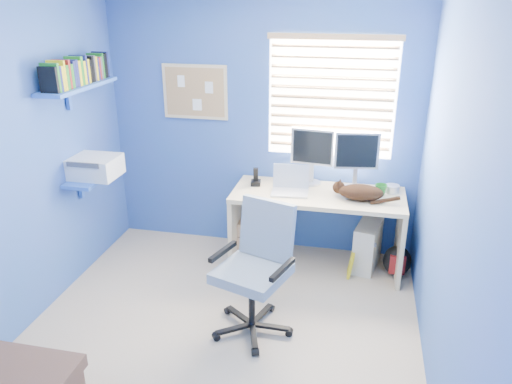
% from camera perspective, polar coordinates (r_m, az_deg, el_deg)
% --- Properties ---
extents(floor, '(3.00, 3.20, 0.00)m').
position_cam_1_polar(floor, '(3.96, -4.28, -16.22)').
color(floor, tan).
rests_on(floor, ground).
extents(wall_back, '(3.00, 0.01, 2.50)m').
position_cam_1_polar(wall_back, '(4.82, 0.65, 7.59)').
color(wall_back, '#2D5CA6').
rests_on(wall_back, ground).
extents(wall_front, '(3.00, 0.01, 2.50)m').
position_cam_1_polar(wall_front, '(2.05, -18.36, -15.05)').
color(wall_front, '#2D5CA6').
rests_on(wall_front, ground).
extents(wall_left, '(0.01, 3.20, 2.50)m').
position_cam_1_polar(wall_left, '(4.03, -25.79, 2.44)').
color(wall_left, '#2D5CA6').
rests_on(wall_left, ground).
extents(wall_right, '(0.01, 3.20, 2.50)m').
position_cam_1_polar(wall_right, '(3.26, 21.29, -1.16)').
color(wall_right, '#2D5CA6').
rests_on(wall_right, ground).
extents(desk, '(1.56, 0.65, 0.74)m').
position_cam_1_polar(desk, '(4.72, 6.92, -4.28)').
color(desk, '#CBB687').
rests_on(desk, floor).
extents(laptop, '(0.35, 0.28, 0.22)m').
position_cam_1_polar(laptop, '(4.51, 3.92, 1.18)').
color(laptop, silver).
rests_on(laptop, desk).
extents(monitor_left, '(0.41, 0.16, 0.54)m').
position_cam_1_polar(monitor_left, '(4.70, 6.43, 4.04)').
color(monitor_left, silver).
rests_on(monitor_left, desk).
extents(monitor_right, '(0.41, 0.18, 0.54)m').
position_cam_1_polar(monitor_right, '(4.65, 11.38, 3.53)').
color(monitor_right, silver).
rests_on(monitor_right, desk).
extents(phone, '(0.11, 0.12, 0.17)m').
position_cam_1_polar(phone, '(4.70, -0.03, 1.80)').
color(phone, black).
rests_on(phone, desk).
extents(mug, '(0.10, 0.09, 0.10)m').
position_cam_1_polar(mug, '(4.61, 14.08, 0.24)').
color(mug, '#1A7721').
rests_on(mug, desk).
extents(cd_spindle, '(0.13, 0.13, 0.07)m').
position_cam_1_polar(cd_spindle, '(4.71, 15.29, 0.36)').
color(cd_spindle, silver).
rests_on(cd_spindle, desk).
extents(cat, '(0.43, 0.30, 0.14)m').
position_cam_1_polar(cat, '(4.46, 11.92, -0.05)').
color(cat, black).
rests_on(cat, desk).
extents(tower_pc, '(0.28, 0.47, 0.45)m').
position_cam_1_polar(tower_pc, '(4.84, 12.62, -5.95)').
color(tower_pc, beige).
rests_on(tower_pc, floor).
extents(drawer_boxes, '(0.35, 0.28, 0.41)m').
position_cam_1_polar(drawer_boxes, '(4.89, 0.05, -5.37)').
color(drawer_boxes, tan).
rests_on(drawer_boxes, floor).
extents(yellow_book, '(0.03, 0.17, 0.24)m').
position_cam_1_polar(yellow_book, '(4.71, 10.78, -8.07)').
color(yellow_book, yellow).
rests_on(yellow_book, floor).
extents(backpack, '(0.25, 0.19, 0.30)m').
position_cam_1_polar(backpack, '(4.80, 15.81, -7.57)').
color(backpack, black).
rests_on(backpack, floor).
extents(office_chair, '(0.74, 0.74, 1.01)m').
position_cam_1_polar(office_chair, '(3.84, -0.07, -10.62)').
color(office_chair, black).
rests_on(office_chair, floor).
extents(window_blinds, '(1.15, 0.05, 1.10)m').
position_cam_1_polar(window_blinds, '(4.64, 8.61, 10.59)').
color(window_blinds, white).
rests_on(window_blinds, ground).
extents(corkboard, '(0.64, 0.02, 0.52)m').
position_cam_1_polar(corkboard, '(4.91, -6.98, 11.28)').
color(corkboard, '#CBB687').
rests_on(corkboard, ground).
extents(wall_shelves, '(0.42, 0.90, 1.05)m').
position_cam_1_polar(wall_shelves, '(4.49, -19.00, 7.74)').
color(wall_shelves, blue).
rests_on(wall_shelves, ground).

